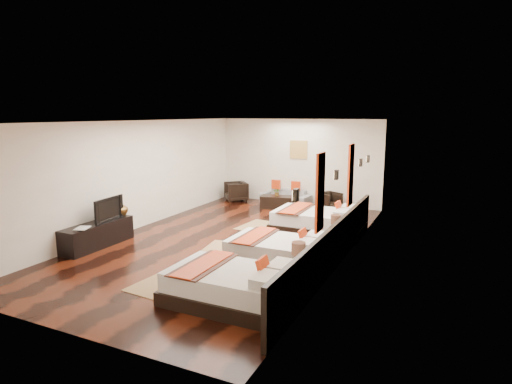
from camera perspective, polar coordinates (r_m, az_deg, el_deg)
The scene contains 30 objects.
floor at distance 10.16m, azimuth -3.48°, elevation -6.53°, with size 5.50×9.50×0.01m, color black.
ceiling at distance 9.72m, azimuth -3.67°, elevation 9.46°, with size 5.50×9.50×0.01m, color white.
back_wall at distance 14.15m, azimuth 5.73°, elevation 4.08°, with size 5.50×0.01×2.80m, color silver.
left_wall at distance 11.41m, azimuth -15.78°, elevation 2.19°, with size 0.01×9.50×2.80m, color silver.
right_wall at distance 8.87m, azimuth 12.21°, elevation 0.04°, with size 0.01×9.50×2.80m, color silver.
headboard_panel at distance 8.35m, azimuth 10.42°, elevation -7.27°, with size 0.08×6.60×0.90m, color black.
bed_near at distance 6.89m, azimuth -2.71°, elevation -12.50°, with size 2.16×1.36×0.82m.
bed_mid at distance 8.53m, azimuth 3.39°, elevation -7.99°, with size 2.07×1.30×0.79m.
bed_far at distance 10.85m, azimuth 8.46°, elevation -3.91°, with size 2.24×1.41×0.85m.
nightstand_a at distance 7.30m, azimuth 5.66°, elevation -10.99°, with size 0.44×0.44×0.87m.
nightstand_b at distance 9.49m, azimuth 10.58°, elevation -6.14°, with size 0.41×0.41×0.81m.
jute_mat_near at distance 7.90m, azimuth -12.54°, elevation -11.82°, with size 0.75×1.20×0.01m, color #96774C.
jute_mat_mid at distance 9.55m, azimuth -4.75°, elevation -7.64°, with size 0.75×1.20×0.01m, color #96774C.
jute_mat_far at distance 11.41m, azimuth 0.13°, elevation -4.56°, with size 0.75×1.20×0.01m, color #96774C.
tv_console at distance 10.28m, azimuth -20.50°, elevation -5.39°, with size 0.50×1.80×0.55m, color black.
tv at distance 10.28m, azimuth -19.53°, elevation -2.18°, with size 0.95×0.12×0.55m, color black.
book at distance 9.83m, azimuth -22.99°, elevation -4.52°, with size 0.26×0.35×0.03m, color black.
figurine at distance 10.70m, azimuth -17.75°, elevation -2.07°, with size 0.36×0.36×0.37m, color brown.
sofa at distance 14.16m, azimuth 4.00°, elevation -0.63°, with size 1.66×0.65×0.48m, color gray.
armchair_left at distance 14.61m, azimuth -2.70°, elevation 0.07°, with size 0.70×0.72×0.66m, color black.
armchair_right at distance 13.41m, azimuth 9.83°, elevation -1.23°, with size 0.60×0.62×0.56m, color black.
coffee_table at distance 13.48m, azimuth 2.83°, elevation -1.37°, with size 1.00×0.50×0.40m, color black.
table_plant at distance 13.43m, azimuth 2.85°, elevation -0.01°, with size 0.22×0.19×0.25m, color #26571D.
orange_panel_a at distance 7.01m, azimuth 8.60°, elevation -0.09°, with size 0.04×0.40×1.30m, color #D86014.
orange_panel_b at distance 9.11m, azimuth 12.59°, elevation 2.22°, with size 0.04×0.40×1.30m, color #D86014.
sconce_near at distance 5.96m, azimuth 5.36°, elevation -0.42°, with size 0.07×0.12×0.18m.
sconce_mid at distance 8.04m, azimuth 10.72°, elevation 2.29°, with size 0.07×0.12×0.18m.
sconce_far at distance 10.17m, azimuth 13.86°, elevation 3.86°, with size 0.07×0.12×0.18m.
sconce_lounge at distance 11.05m, azimuth 14.80°, elevation 4.33°, with size 0.07×0.12×0.18m.
gold_artwork at distance 14.09m, azimuth 5.74°, elevation 5.69°, with size 0.60×0.04×0.60m, color #AD873F.
Camera 1 is at (4.68, -8.51, 2.98)m, focal length 29.78 mm.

